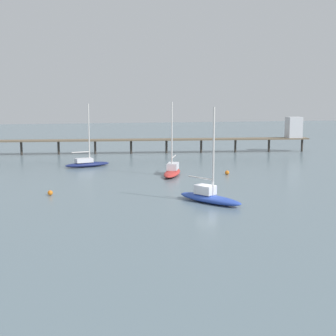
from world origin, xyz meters
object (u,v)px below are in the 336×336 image
object	(u,v)px
pier	(187,136)
sailboat_navy	(87,163)
sailboat_red	(172,170)
mooring_buoy_outer	(50,193)
mooring_buoy_mid	(227,173)
sailboat_blue	(209,196)

from	to	relation	value
pier	sailboat_navy	xyz separation A→B (m)	(-23.82, -16.99, -3.17)
sailboat_red	pier	bearing A→B (deg)	69.22
mooring_buoy_outer	mooring_buoy_mid	distance (m)	29.16
sailboat_red	mooring_buoy_mid	xyz separation A→B (m)	(8.67, -1.59, -0.45)
sailboat_navy	sailboat_blue	distance (m)	35.07
mooring_buoy_mid	mooring_buoy_outer	bearing A→B (deg)	-160.46
mooring_buoy_outer	mooring_buoy_mid	xyz separation A→B (m)	(27.48, 9.75, 0.03)
pier	mooring_buoy_mid	bearing A→B (deg)	-94.88
mooring_buoy_outer	sailboat_red	bearing A→B (deg)	31.10
sailboat_blue	pier	bearing A→B (deg)	76.23
mooring_buoy_mid	sailboat_navy	bearing A→B (deg)	145.44
sailboat_blue	mooring_buoy_outer	xyz separation A→B (m)	(-17.90, 8.80, -0.45)
sailboat_blue	mooring_buoy_mid	xyz separation A→B (m)	(9.58, 18.56, -0.43)
sailboat_red	sailboat_navy	size ratio (longest dim) A/B	1.03
sailboat_red	mooring_buoy_mid	world-z (taller)	sailboat_red
sailboat_red	mooring_buoy_mid	bearing A→B (deg)	-10.39
sailboat_red	mooring_buoy_outer	bearing A→B (deg)	-148.90
sailboat_navy	mooring_buoy_mid	size ratio (longest dim) A/B	16.23
sailboat_red	mooring_buoy_outer	distance (m)	21.97
sailboat_navy	sailboat_blue	xyz separation A→B (m)	(11.55, -33.11, 0.06)
pier	sailboat_navy	distance (m)	29.43
sailboat_red	sailboat_navy	distance (m)	17.98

